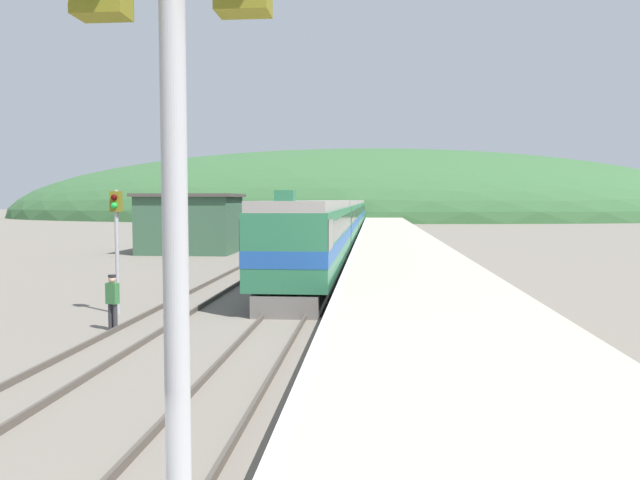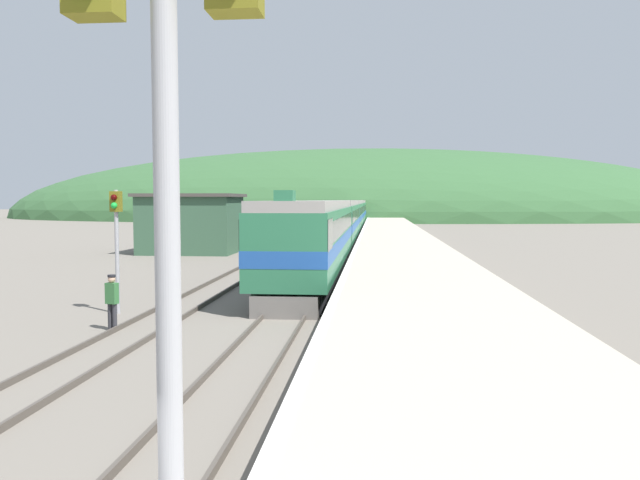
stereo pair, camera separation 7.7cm
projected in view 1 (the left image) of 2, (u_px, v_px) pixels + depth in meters
The scene contains 12 objects.
track_main at pixel (348, 233), 73.67m from camera, with size 1.52×180.00×0.16m.
track_siding at pixel (314, 233), 74.02m from camera, with size 1.52×180.00×0.16m.
platform at pixel (394, 240), 53.35m from camera, with size 6.04×140.00×1.07m.
distant_hills at pixel (360, 218), 139.94m from camera, with size 161.76×72.79×30.43m.
station_shed at pixel (190, 223), 46.91m from camera, with size 7.30×6.11×4.46m.
express_train_lead_car at pixel (313, 237), 30.76m from camera, with size 3.00×20.80×4.32m.
carriage_second at pixel (338, 222), 52.35m from camera, with size 2.99×20.41×3.96m.
carriage_third at pixel (348, 216), 73.51m from camera, with size 2.99×20.41×3.96m.
carriage_fourth at pixel (354, 212), 94.68m from camera, with size 2.99×20.41×3.96m.
signal_mast_main at pixel (172, 87), 4.73m from camera, with size 2.20×0.42×7.40m.
signal_post_siding at pixel (116, 226), 21.67m from camera, with size 0.36×0.42×4.34m.
track_worker at pixel (112, 299), 18.99m from camera, with size 0.41×0.31×1.72m.
Camera 1 is at (2.97, -3.59, 3.99)m, focal length 35.00 mm.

